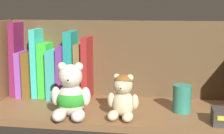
% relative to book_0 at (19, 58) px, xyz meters
% --- Properties ---
extents(shelf_board, '(0.79, 0.28, 0.02)m').
position_rel_book_0_xyz_m(shelf_board, '(0.37, -0.12, -0.13)').
color(shelf_board, brown).
rests_on(shelf_board, ground).
extents(shelf_back_panel, '(0.81, 0.01, 0.27)m').
position_rel_book_0_xyz_m(shelf_back_panel, '(0.37, 0.03, -0.01)').
color(shelf_back_panel, brown).
rests_on(shelf_back_panel, ground).
extents(book_0, '(0.03, 0.11, 0.25)m').
position_rel_book_0_xyz_m(book_0, '(0.00, 0.00, 0.00)').
color(book_0, maroon).
rests_on(book_0, shelf_board).
extents(book_1, '(0.02, 0.14, 0.15)m').
position_rel_book_0_xyz_m(book_1, '(0.02, 0.00, -0.05)').
color(book_1, purple).
rests_on(book_1, shelf_board).
extents(book_2, '(0.03, 0.13, 0.15)m').
position_rel_book_0_xyz_m(book_2, '(0.05, 0.00, -0.05)').
color(book_2, brown).
rests_on(book_2, shelf_board).
extents(book_3, '(0.02, 0.11, 0.22)m').
position_rel_book_0_xyz_m(book_3, '(0.07, 0.00, -0.01)').
color(book_3, '#36C4B3').
rests_on(book_3, shelf_board).
extents(book_4, '(0.03, 0.10, 0.18)m').
position_rel_book_0_xyz_m(book_4, '(0.10, 0.00, -0.03)').
color(book_4, green).
rests_on(book_4, shelf_board).
extents(book_5, '(0.03, 0.15, 0.16)m').
position_rel_book_0_xyz_m(book_5, '(0.13, 0.00, -0.04)').
color(book_5, teal).
rests_on(book_5, shelf_board).
extents(book_6, '(0.02, 0.15, 0.17)m').
position_rel_book_0_xyz_m(book_6, '(0.16, 0.00, -0.04)').
color(book_6, '#682F83').
rests_on(book_6, shelf_board).
extents(book_7, '(0.03, 0.12, 0.22)m').
position_rel_book_0_xyz_m(book_7, '(0.19, 0.00, -0.01)').
color(book_7, teal).
rests_on(book_7, shelf_board).
extents(book_8, '(0.03, 0.11, 0.18)m').
position_rel_book_0_xyz_m(book_8, '(0.22, 0.00, -0.03)').
color(book_8, brown).
rests_on(book_8, shelf_board).
extents(book_9, '(0.02, 0.14, 0.20)m').
position_rel_book_0_xyz_m(book_9, '(0.24, 0.00, -0.02)').
color(book_9, maroon).
rests_on(book_9, shelf_board).
extents(teddy_bear_larger, '(0.11, 0.12, 0.15)m').
position_rel_book_0_xyz_m(teddy_bear_larger, '(0.24, -0.21, -0.06)').
color(teddy_bear_larger, beige).
rests_on(teddy_bear_larger, shelf_board).
extents(teddy_bear_smaller, '(0.09, 0.09, 0.12)m').
position_rel_book_0_xyz_m(teddy_bear_smaller, '(0.38, -0.19, -0.07)').
color(teddy_bear_smaller, beige).
rests_on(teddy_bear_smaller, shelf_board).
extents(pillar_candle, '(0.05, 0.05, 0.08)m').
position_rel_book_0_xyz_m(pillar_candle, '(0.54, -0.11, -0.08)').
color(pillar_candle, '#2D7A66').
rests_on(pillar_candle, shelf_board).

